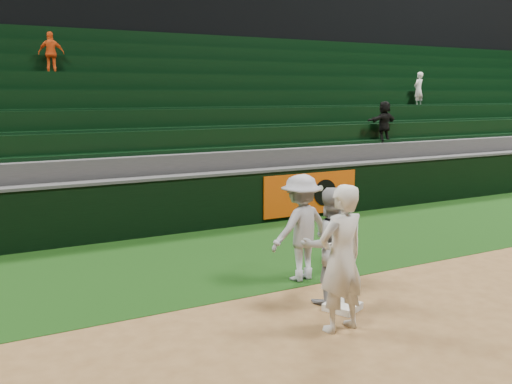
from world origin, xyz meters
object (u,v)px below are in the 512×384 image
first_baseman (341,258)px  baserunner (329,246)px  base_coach (301,228)px  first_base (343,306)px

first_baseman → baserunner: (0.43, 0.88, -0.10)m
base_coach → baserunner: bearing=68.9°
baserunner → base_coach: size_ratio=0.98×
baserunner → base_coach: (0.20, 1.04, 0.02)m
first_base → base_coach: 1.62m
first_baseman → base_coach: first_baseman is taller
baserunner → base_coach: 1.06m
first_base → first_baseman: (-0.45, -0.53, 0.90)m
first_baseman → base_coach: (0.63, 1.91, -0.08)m
baserunner → first_base: bearing=105.1°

